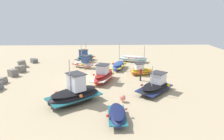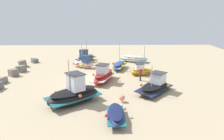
{
  "view_description": "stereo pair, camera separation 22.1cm",
  "coord_description": "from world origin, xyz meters",
  "px_view_note": "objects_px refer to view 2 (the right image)",
  "views": [
    {
      "loc": [
        -25.24,
        -2.34,
        8.05
      ],
      "look_at": [
        0.97,
        -3.04,
        0.9
      ],
      "focal_mm": 34.62,
      "sensor_mm": 36.0,
      "label": 1
    },
    {
      "loc": [
        -25.24,
        -2.56,
        8.05
      ],
      "look_at": [
        0.97,
        -3.04,
        0.9
      ],
      "focal_mm": 34.62,
      "sensor_mm": 36.0,
      "label": 2
    }
  ],
  "objects_px": {
    "fishing_boat_0": "(84,63)",
    "fishing_boat_1": "(74,94)",
    "fishing_boat_2": "(116,115)",
    "fishing_boat_6": "(142,71)",
    "fishing_boat_4": "(103,76)",
    "person_walking": "(141,73)",
    "fishing_boat_7": "(86,57)",
    "fishing_boat_8": "(119,66)",
    "mooring_buoy_0": "(122,98)",
    "fishing_boat_5": "(134,59)",
    "fishing_boat_3": "(155,87)"
  },
  "relations": [
    {
      "from": "fishing_boat_0",
      "to": "fishing_boat_4",
      "type": "relative_size",
      "value": 0.73
    },
    {
      "from": "fishing_boat_6",
      "to": "mooring_buoy_0",
      "type": "bearing_deg",
      "value": 59.83
    },
    {
      "from": "fishing_boat_4",
      "to": "fishing_boat_6",
      "type": "relative_size",
      "value": 1.31
    },
    {
      "from": "fishing_boat_1",
      "to": "fishing_boat_7",
      "type": "relative_size",
      "value": 1.32
    },
    {
      "from": "fishing_boat_1",
      "to": "person_walking",
      "type": "distance_m",
      "value": 9.44
    },
    {
      "from": "fishing_boat_0",
      "to": "fishing_boat_3",
      "type": "distance_m",
      "value": 13.29
    },
    {
      "from": "fishing_boat_1",
      "to": "fishing_boat_6",
      "type": "xyz_separation_m",
      "value": [
        8.89,
        -7.45,
        -0.3
      ]
    },
    {
      "from": "fishing_boat_1",
      "to": "fishing_boat_6",
      "type": "height_order",
      "value": "fishing_boat_1"
    },
    {
      "from": "fishing_boat_7",
      "to": "fishing_boat_4",
      "type": "bearing_deg",
      "value": 51.87
    },
    {
      "from": "fishing_boat_5",
      "to": "mooring_buoy_0",
      "type": "height_order",
      "value": "fishing_boat_5"
    },
    {
      "from": "fishing_boat_0",
      "to": "fishing_boat_6",
      "type": "height_order",
      "value": "fishing_boat_6"
    },
    {
      "from": "person_walking",
      "to": "fishing_boat_6",
      "type": "bearing_deg",
      "value": -72.11
    },
    {
      "from": "fishing_boat_6",
      "to": "mooring_buoy_0",
      "type": "distance_m",
      "value": 9.29
    },
    {
      "from": "fishing_boat_3",
      "to": "fishing_boat_4",
      "type": "xyz_separation_m",
      "value": [
        3.56,
        5.34,
        0.12
      ]
    },
    {
      "from": "fishing_boat_4",
      "to": "fishing_boat_5",
      "type": "height_order",
      "value": "fishing_boat_4"
    },
    {
      "from": "fishing_boat_2",
      "to": "fishing_boat_8",
      "type": "distance_m",
      "value": 15.19
    },
    {
      "from": "fishing_boat_4",
      "to": "fishing_boat_5",
      "type": "relative_size",
      "value": 1.05
    },
    {
      "from": "fishing_boat_2",
      "to": "fishing_boat_0",
      "type": "bearing_deg",
      "value": -166.57
    },
    {
      "from": "fishing_boat_5",
      "to": "fishing_boat_8",
      "type": "xyz_separation_m",
      "value": [
        -4.61,
        2.71,
        -0.02
      ]
    },
    {
      "from": "fishing_boat_5",
      "to": "fishing_boat_7",
      "type": "height_order",
      "value": "fishing_boat_7"
    },
    {
      "from": "fishing_boat_7",
      "to": "mooring_buoy_0",
      "type": "relative_size",
      "value": 5.88
    },
    {
      "from": "fishing_boat_5",
      "to": "mooring_buoy_0",
      "type": "xyz_separation_m",
      "value": [
        -16.25,
        2.97,
        -0.13
      ]
    },
    {
      "from": "fishing_boat_0",
      "to": "fishing_boat_6",
      "type": "relative_size",
      "value": 0.95
    },
    {
      "from": "fishing_boat_1",
      "to": "fishing_boat_8",
      "type": "bearing_deg",
      "value": 30.35
    },
    {
      "from": "fishing_boat_7",
      "to": "person_walking",
      "type": "bearing_deg",
      "value": 71.1
    },
    {
      "from": "fishing_boat_3",
      "to": "fishing_boat_6",
      "type": "relative_size",
      "value": 1.28
    },
    {
      "from": "fishing_boat_2",
      "to": "fishing_boat_5",
      "type": "height_order",
      "value": "fishing_boat_5"
    },
    {
      "from": "fishing_boat_1",
      "to": "fishing_boat_7",
      "type": "bearing_deg",
      "value": 53.92
    },
    {
      "from": "fishing_boat_6",
      "to": "mooring_buoy_0",
      "type": "relative_size",
      "value": 5.59
    },
    {
      "from": "fishing_boat_0",
      "to": "fishing_boat_1",
      "type": "xyz_separation_m",
      "value": [
        -12.84,
        -0.54,
        0.24
      ]
    },
    {
      "from": "fishing_boat_1",
      "to": "fishing_boat_2",
      "type": "relative_size",
      "value": 1.5
    },
    {
      "from": "fishing_boat_8",
      "to": "fishing_boat_7",
      "type": "bearing_deg",
      "value": -118.15
    },
    {
      "from": "fishing_boat_0",
      "to": "mooring_buoy_0",
      "type": "bearing_deg",
      "value": -36.02
    },
    {
      "from": "fishing_boat_4",
      "to": "fishing_boat_6",
      "type": "distance_m",
      "value": 5.67
    },
    {
      "from": "fishing_boat_1",
      "to": "mooring_buoy_0",
      "type": "relative_size",
      "value": 7.74
    },
    {
      "from": "fishing_boat_0",
      "to": "fishing_boat_7",
      "type": "relative_size",
      "value": 0.9
    },
    {
      "from": "fishing_boat_4",
      "to": "fishing_boat_6",
      "type": "height_order",
      "value": "fishing_boat_6"
    },
    {
      "from": "fishing_boat_2",
      "to": "fishing_boat_6",
      "type": "height_order",
      "value": "fishing_boat_6"
    },
    {
      "from": "fishing_boat_6",
      "to": "fishing_boat_8",
      "type": "distance_m",
      "value": 4.07
    },
    {
      "from": "fishing_boat_2",
      "to": "fishing_boat_7",
      "type": "bearing_deg",
      "value": -169.11
    },
    {
      "from": "fishing_boat_4",
      "to": "fishing_boat_8",
      "type": "bearing_deg",
      "value": -179.52
    },
    {
      "from": "fishing_boat_8",
      "to": "person_walking",
      "type": "height_order",
      "value": "fishing_boat_8"
    },
    {
      "from": "fishing_boat_2",
      "to": "fishing_boat_8",
      "type": "bearing_deg",
      "value": 175.38
    },
    {
      "from": "person_walking",
      "to": "fishing_boat_1",
      "type": "bearing_deg",
      "value": 72.3
    },
    {
      "from": "fishing_boat_8",
      "to": "fishing_boat_0",
      "type": "bearing_deg",
      "value": -84.58
    },
    {
      "from": "fishing_boat_5",
      "to": "fishing_boat_6",
      "type": "xyz_separation_m",
      "value": [
        -7.5,
        -0.15,
        0.03
      ]
    },
    {
      "from": "fishing_boat_2",
      "to": "mooring_buoy_0",
      "type": "xyz_separation_m",
      "value": [
        3.51,
        -0.68,
        -0.06
      ]
    },
    {
      "from": "fishing_boat_1",
      "to": "person_walking",
      "type": "bearing_deg",
      "value": 4.37
    },
    {
      "from": "fishing_boat_7",
      "to": "person_walking",
      "type": "height_order",
      "value": "fishing_boat_7"
    },
    {
      "from": "person_walking",
      "to": "mooring_buoy_0",
      "type": "relative_size",
      "value": 2.37
    }
  ]
}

